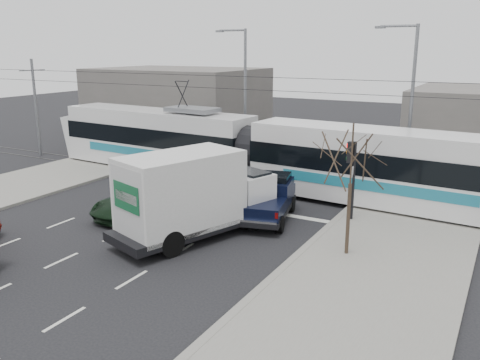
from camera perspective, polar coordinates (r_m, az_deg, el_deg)
The scene contains 14 objects.
ground at distance 21.35m, azimuth -10.32°, elevation -6.93°, with size 120.00×120.00×0.00m, color black.
sidewalk_right at distance 17.53m, azimuth 13.83°, elevation -11.83°, with size 6.00×60.00×0.15m, color gray.
rails at distance 29.36m, azimuth 1.94°, elevation -0.67°, with size 60.00×1.60×0.03m, color #33302D.
building_left at distance 46.12m, azimuth -6.98°, elevation 8.62°, with size 14.00×10.00×6.00m, color slate.
bare_tree at distance 18.95m, azimuth 12.42°, elevation 2.20°, with size 2.40×2.40×5.00m.
traffic_signal at distance 23.23m, azimuth 12.43°, elevation 1.81°, with size 0.44×0.44×3.60m.
street_lamp_near at distance 29.92m, azimuth 18.40°, elevation 8.83°, with size 2.38×0.25×9.00m.
street_lamp_far at distance 35.67m, azimuth 0.32°, elevation 10.39°, with size 2.38×0.25×9.00m.
catenary at distance 28.58m, azimuth 2.01°, elevation 6.83°, with size 60.00×0.20×7.00m.
tram at distance 29.02m, azimuth 1.55°, elevation 3.30°, with size 28.47×4.82×5.78m.
silver_pickup at distance 23.64m, azimuth -4.07°, elevation -2.15°, with size 3.72×5.53×1.91m.
box_truck at distance 21.17m, azimuth -5.23°, elevation -1.75°, with size 4.74×7.74×3.66m.
navy_pickup at distance 23.67m, azimuth 3.48°, elevation -2.03°, with size 2.77×4.98×1.99m.
green_car at distance 24.71m, azimuth -11.39°, elevation -2.29°, with size 2.28×4.95×1.38m, color black.
Camera 1 is at (12.69, -15.32, 7.77)m, focal length 38.00 mm.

